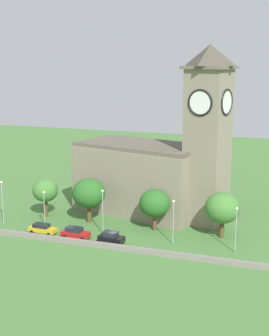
{
  "coord_description": "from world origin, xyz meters",
  "views": [
    {
      "loc": [
        27.8,
        -69.6,
        28.55
      ],
      "look_at": [
        0.69,
        6.73,
        10.69
      ],
      "focal_mm": 53.65,
      "sensor_mm": 36.0,
      "label": 1
    }
  ],
  "objects_px": {
    "streetlamp_west_mid": "(44,203)",
    "streetlamp_central": "(103,205)",
    "car_yellow": "(42,229)",
    "tree_churchyard": "(222,208)",
    "streetlamp_west_end": "(2,196)",
    "tree_riverside_east": "(45,191)",
    "car_red": "(75,233)",
    "tree_by_tower": "(89,193)",
    "tree_riverside_west": "(155,203)",
    "car_black": "(111,238)",
    "streetlamp_east_mid": "(173,215)",
    "church": "(157,168)",
    "streetlamp_east_end": "(236,223)"
  },
  "relations": [
    {
      "from": "car_black",
      "to": "streetlamp_west_mid",
      "type": "height_order",
      "value": "streetlamp_west_mid"
    },
    {
      "from": "car_yellow",
      "to": "streetlamp_central",
      "type": "bearing_deg",
      "value": 16.43
    },
    {
      "from": "car_yellow",
      "to": "streetlamp_west_end",
      "type": "height_order",
      "value": "streetlamp_west_end"
    },
    {
      "from": "streetlamp_east_mid",
      "to": "tree_by_tower",
      "type": "distance_m",
      "value": 17.71
    },
    {
      "from": "tree_riverside_west",
      "to": "tree_churchyard",
      "type": "relative_size",
      "value": 0.94
    },
    {
      "from": "streetlamp_east_end",
      "to": "church",
      "type": "bearing_deg",
      "value": 138.77
    },
    {
      "from": "tree_by_tower",
      "to": "streetlamp_east_mid",
      "type": "bearing_deg",
      "value": -17.82
    },
    {
      "from": "car_yellow",
      "to": "tree_riverside_west",
      "type": "height_order",
      "value": "tree_riverside_west"
    },
    {
      "from": "tree_riverside_east",
      "to": "tree_churchyard",
      "type": "xyz_separation_m",
      "value": [
        32.31,
        -0.23,
        0.07
      ]
    },
    {
      "from": "car_black",
      "to": "streetlamp_central",
      "type": "bearing_deg",
      "value": 130.05
    },
    {
      "from": "streetlamp_central",
      "to": "tree_by_tower",
      "type": "height_order",
      "value": "tree_by_tower"
    },
    {
      "from": "tree_riverside_west",
      "to": "tree_churchyard",
      "type": "bearing_deg",
      "value": 0.67
    },
    {
      "from": "streetlamp_west_mid",
      "to": "tree_riverside_west",
      "type": "bearing_deg",
      "value": 15.44
    },
    {
      "from": "streetlamp_central",
      "to": "tree_churchyard",
      "type": "distance_m",
      "value": 19.36
    },
    {
      "from": "car_black",
      "to": "tree_by_tower",
      "type": "relative_size",
      "value": 0.53
    },
    {
      "from": "streetlamp_east_end",
      "to": "tree_riverside_east",
      "type": "xyz_separation_m",
      "value": [
        -35.35,
        6.02,
        0.18
      ]
    },
    {
      "from": "car_red",
      "to": "car_black",
      "type": "xyz_separation_m",
      "value": [
        6.28,
        -0.1,
        0.01
      ]
    },
    {
      "from": "streetlamp_east_mid",
      "to": "tree_by_tower",
      "type": "xyz_separation_m",
      "value": [
        -16.85,
        5.42,
        0.5
      ]
    },
    {
      "from": "car_yellow",
      "to": "tree_riverside_west",
      "type": "distance_m",
      "value": 19.15
    },
    {
      "from": "car_black",
      "to": "streetlamp_west_mid",
      "type": "distance_m",
      "value": 14.45
    },
    {
      "from": "car_yellow",
      "to": "tree_churchyard",
      "type": "xyz_separation_m",
      "value": [
        28.36,
        8.02,
        4.14
      ]
    },
    {
      "from": "streetlamp_central",
      "to": "tree_churchyard",
      "type": "xyz_separation_m",
      "value": [
        18.66,
        5.16,
        -0.08
      ]
    },
    {
      "from": "car_red",
      "to": "tree_by_tower",
      "type": "xyz_separation_m",
      "value": [
        -1.36,
        8.33,
        4.31
      ]
    },
    {
      "from": "streetlamp_central",
      "to": "tree_riverside_east",
      "type": "xyz_separation_m",
      "value": [
        -13.65,
        5.39,
        -0.16
      ]
    },
    {
      "from": "streetlamp_east_end",
      "to": "car_yellow",
      "type": "bearing_deg",
      "value": -175.93
    },
    {
      "from": "streetlamp_central",
      "to": "car_black",
      "type": "bearing_deg",
      "value": -49.95
    },
    {
      "from": "church",
      "to": "tree_churchyard",
      "type": "height_order",
      "value": "church"
    },
    {
      "from": "streetlamp_west_end",
      "to": "tree_churchyard",
      "type": "distance_m",
      "value": 37.79
    },
    {
      "from": "car_yellow",
      "to": "tree_churchyard",
      "type": "distance_m",
      "value": 29.76
    },
    {
      "from": "streetlamp_east_end",
      "to": "tree_riverside_west",
      "type": "bearing_deg",
      "value": 158.52
    },
    {
      "from": "streetlamp_west_end",
      "to": "car_black",
      "type": "bearing_deg",
      "value": -6.79
    },
    {
      "from": "tree_riverside_west",
      "to": "car_red",
      "type": "bearing_deg",
      "value": -142.7
    },
    {
      "from": "streetlamp_west_mid",
      "to": "streetlamp_central",
      "type": "xyz_separation_m",
      "value": [
        10.86,
        -0.01,
        0.72
      ]
    },
    {
      "from": "streetlamp_west_end",
      "to": "tree_riverside_east",
      "type": "distance_m",
      "value": 7.94
    },
    {
      "from": "car_yellow",
      "to": "streetlamp_west_end",
      "type": "xyz_separation_m",
      "value": [
        -8.96,
        2.11,
        4.25
      ]
    },
    {
      "from": "car_yellow",
      "to": "tree_churchyard",
      "type": "height_order",
      "value": "tree_churchyard"
    },
    {
      "from": "tree_riverside_west",
      "to": "tree_riverside_east",
      "type": "xyz_separation_m",
      "value": [
        -20.97,
        0.36,
        0.24
      ]
    },
    {
      "from": "car_black",
      "to": "streetlamp_east_end",
      "type": "height_order",
      "value": "streetlamp_east_end"
    },
    {
      "from": "streetlamp_east_mid",
      "to": "tree_riverside_west",
      "type": "height_order",
      "value": "streetlamp_east_mid"
    },
    {
      "from": "car_red",
      "to": "tree_riverside_east",
      "type": "bearing_deg",
      "value": 139.73
    },
    {
      "from": "church",
      "to": "car_red",
      "type": "height_order",
      "value": "church"
    },
    {
      "from": "car_red",
      "to": "streetlamp_east_end",
      "type": "bearing_deg",
      "value": 5.85
    },
    {
      "from": "tree_churchyard",
      "to": "tree_by_tower",
      "type": "bearing_deg",
      "value": -179.9
    },
    {
      "from": "church",
      "to": "tree_riverside_west",
      "type": "height_order",
      "value": "church"
    },
    {
      "from": "streetlamp_east_end",
      "to": "streetlamp_west_mid",
      "type": "bearing_deg",
      "value": 178.88
    },
    {
      "from": "streetlamp_west_end",
      "to": "streetlamp_west_mid",
      "type": "distance_m",
      "value": 7.88
    },
    {
      "from": "streetlamp_east_mid",
      "to": "car_black",
      "type": "bearing_deg",
      "value": -161.87
    },
    {
      "from": "streetlamp_central",
      "to": "tree_churchyard",
      "type": "relative_size",
      "value": 1.02
    },
    {
      "from": "streetlamp_west_mid",
      "to": "tree_riverside_east",
      "type": "relative_size",
      "value": 0.91
    },
    {
      "from": "streetlamp_central",
      "to": "streetlamp_east_mid",
      "type": "bearing_deg",
      "value": -1.41
    }
  ]
}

